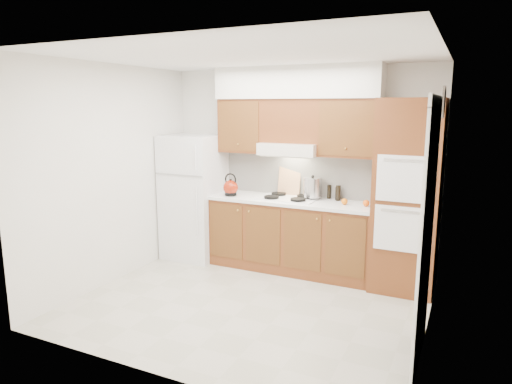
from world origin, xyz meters
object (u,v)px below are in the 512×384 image
oven_cabinet (407,197)px  stock_pot (312,187)px  kettle (231,188)px  fridge (194,197)px

oven_cabinet → stock_pot: bearing=173.0°
oven_cabinet → kettle: (-2.22, -0.11, -0.05)m
oven_cabinet → kettle: oven_cabinet is taller
fridge → kettle: bearing=-6.8°
fridge → stock_pot: bearing=6.1°
fridge → oven_cabinet: oven_cabinet is taller
fridge → stock_pot: 1.69m
fridge → oven_cabinet: (2.85, 0.03, 0.24)m
oven_cabinet → fridge: bearing=-179.3°
kettle → stock_pot: (1.05, 0.25, 0.04)m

